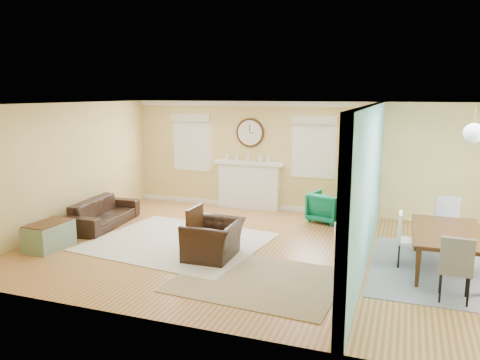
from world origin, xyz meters
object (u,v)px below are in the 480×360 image
(eames_chair, at_px, (214,240))
(green_chair, at_px, (327,207))
(dining_table, at_px, (448,251))
(credenza, at_px, (354,218))
(sofa, at_px, (103,213))

(eames_chair, distance_m, green_chair, 3.29)
(dining_table, bearing_deg, green_chair, 45.01)
(dining_table, bearing_deg, credenza, 50.88)
(eames_chair, xyz_separation_m, green_chair, (1.44, 2.96, 0.00))
(sofa, height_order, eames_chair, eames_chair)
(eames_chair, relative_size, dining_table, 0.53)
(credenza, bearing_deg, dining_table, -38.94)
(sofa, xyz_separation_m, dining_table, (6.72, -0.35, 0.04))
(green_chair, bearing_deg, dining_table, 152.11)
(sofa, height_order, credenza, credenza)
(green_chair, xyz_separation_m, dining_table, (2.29, -2.28, 0.00))
(eames_chair, bearing_deg, credenza, 131.38)
(sofa, relative_size, dining_table, 1.04)
(eames_chair, height_order, dining_table, dining_table)
(green_chair, height_order, credenza, credenza)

